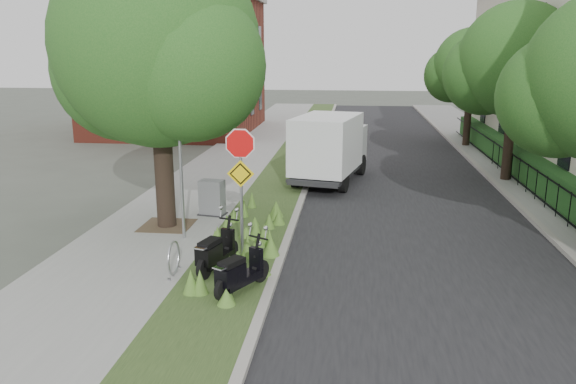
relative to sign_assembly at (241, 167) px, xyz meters
name	(u,v)px	position (x,y,z in m)	size (l,w,h in m)	color
ground	(298,274)	(1.40, -0.58, -2.33)	(120.00, 120.00, 0.00)	#4C5147
sidewalk_near	(218,173)	(-2.85, 9.42, -2.27)	(3.50, 60.00, 0.12)	gray
verge	(285,175)	(-0.10, 9.42, -2.27)	(2.00, 60.00, 0.12)	#2C431C
kerb_near	(310,176)	(0.90, 9.42, -2.26)	(0.20, 60.00, 0.13)	#9E9991
road	(399,179)	(4.40, 9.42, -2.32)	(7.00, 60.00, 0.01)	black
kerb_far	(491,180)	(7.90, 9.42, -2.26)	(0.20, 60.00, 0.13)	#9E9991
footpath_far	(537,181)	(9.60, 9.42, -2.27)	(3.20, 60.00, 0.12)	gray
street_tree_main	(156,55)	(-2.68, 2.28, 2.48)	(6.21, 5.54, 7.66)	black
bare_post	(181,164)	(-1.80, 1.22, -0.21)	(0.08, 0.08, 4.00)	#A5A8AD
bike_hoop	(174,258)	(-1.30, -1.18, -1.83)	(0.06, 0.78, 0.77)	#A5A8AD
sign_assembly	(241,167)	(0.00, 0.00, 0.00)	(0.94, 0.08, 3.22)	#A5A8AD
fence_far	(512,165)	(8.60, 9.42, -1.66)	(0.04, 24.00, 1.00)	black
hedge_far	(531,165)	(9.30, 9.42, -1.66)	(1.00, 24.00, 1.10)	#1D4117
brick_building	(178,62)	(-8.10, 21.42, 1.88)	(9.40, 10.40, 8.30)	maroon
far_tree_b	(514,66)	(8.34, 9.46, 2.04)	(4.83, 4.31, 6.56)	black
far_tree_c	(470,70)	(8.34, 17.46, 1.63)	(4.37, 3.89, 5.93)	black
scooter_near	(214,256)	(-0.45, -0.98, -1.82)	(0.67, 1.65, 0.80)	black
scooter_far	(237,276)	(0.29, -2.04, -1.83)	(0.91, 1.49, 0.78)	black
box_truck	(330,145)	(1.69, 8.54, -0.88)	(2.88, 5.18, 2.21)	#262628
utility_cabinet	(212,198)	(-1.59, 3.45, -1.70)	(0.87, 0.66, 1.05)	#262628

